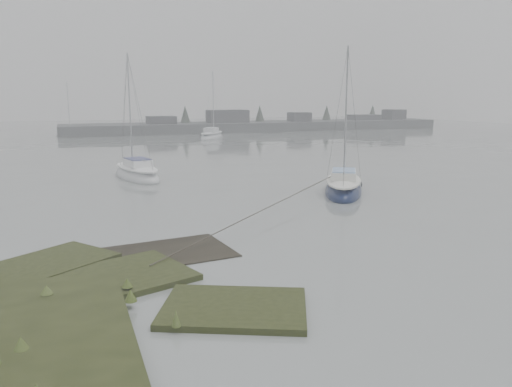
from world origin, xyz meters
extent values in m
plane|color=slate|center=(0.00, 30.00, 0.00)|extent=(160.00, 160.00, 0.00)
cube|color=#4C4F51|center=(26.00, 62.00, 0.60)|extent=(60.00, 8.00, 1.60)
cube|color=#424247|center=(10.00, 61.00, 1.40)|extent=(4.00, 3.00, 2.20)
cube|color=#424247|center=(20.00, 61.00, 1.80)|extent=(6.00, 3.00, 3.00)
cube|color=#424247|center=(32.00, 61.00, 1.55)|extent=(3.00, 3.00, 2.50)
cube|color=#424247|center=(44.00, 61.00, 1.30)|extent=(5.00, 3.00, 2.00)
cube|color=#424247|center=(50.00, 61.00, 1.70)|extent=(3.00, 3.00, 2.80)
cone|color=#384238|center=(14.00, 63.00, 2.20)|extent=(2.00, 2.00, 3.50)
cone|color=#384238|center=(26.00, 63.00, 2.20)|extent=(2.00, 2.00, 3.50)
cone|color=#384238|center=(38.00, 63.00, 2.20)|extent=(2.00, 2.00, 3.50)
cone|color=#384238|center=(47.00, 63.00, 2.20)|extent=(2.00, 2.00, 3.50)
ellipsoid|color=#0B1433|center=(10.99, 12.00, 0.10)|extent=(4.83, 6.19, 1.47)
ellipsoid|color=silver|center=(10.99, 12.00, 0.69)|extent=(4.08, 5.32, 0.41)
cube|color=silver|center=(10.86, 11.78, 1.05)|extent=(2.18, 2.44, 0.43)
cube|color=#88A7D3|center=(10.86, 11.78, 1.29)|extent=(2.02, 2.25, 0.07)
cylinder|color=#939399|center=(11.40, 12.66, 4.44)|extent=(0.09, 0.09, 6.90)
cylinder|color=#939399|center=(10.77, 11.63, 1.29)|extent=(1.32, 2.11, 0.08)
ellipsoid|color=silver|center=(1.09, 21.16, 0.10)|extent=(3.20, 6.34, 1.47)
ellipsoid|color=white|center=(1.09, 21.16, 0.69)|extent=(2.65, 5.50, 0.42)
cube|color=white|center=(1.14, 20.90, 1.06)|extent=(1.70, 2.30, 0.43)
cube|color=navy|center=(1.14, 20.90, 1.30)|extent=(1.58, 2.11, 0.07)
cylinder|color=#939399|center=(0.93, 21.92, 4.46)|extent=(0.10, 0.10, 6.93)
cylinder|color=#939399|center=(1.18, 20.73, 1.30)|extent=(0.58, 2.39, 0.08)
ellipsoid|color=#B8BCC3|center=(14.31, 49.77, 0.11)|extent=(5.34, 6.55, 1.57)
ellipsoid|color=white|center=(14.31, 49.77, 0.74)|extent=(4.53, 5.62, 0.44)
cube|color=white|center=(14.16, 49.54, 1.13)|extent=(2.38, 2.61, 0.46)
cube|color=silver|center=(14.16, 49.54, 1.38)|extent=(2.20, 2.40, 0.07)
cylinder|color=#939399|center=(14.77, 50.46, 4.75)|extent=(0.10, 0.10, 7.38)
cylinder|color=#939399|center=(14.06, 49.39, 1.38)|extent=(1.50, 2.20, 0.08)
ellipsoid|color=#B2B8BD|center=(-1.79, 59.72, 0.09)|extent=(5.62, 4.43, 1.33)
ellipsoid|color=silver|center=(-1.79, 59.72, 0.63)|extent=(4.83, 3.75, 0.38)
cube|color=silver|center=(-1.59, 59.60, 0.96)|extent=(2.22, 1.99, 0.39)
cube|color=silver|center=(-1.59, 59.60, 1.18)|extent=(2.05, 1.84, 0.06)
cylinder|color=#939399|center=(-2.39, 60.10, 4.04)|extent=(0.09, 0.09, 6.28)
cylinder|color=#939399|center=(-1.46, 59.52, 1.18)|extent=(1.91, 1.22, 0.07)
camera|label=1|loc=(-3.11, -11.43, 5.17)|focal=35.00mm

